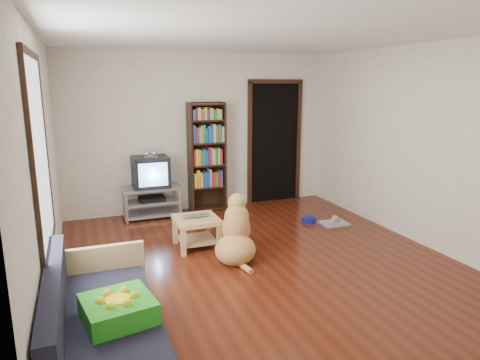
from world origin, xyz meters
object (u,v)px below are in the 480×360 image
object	(u,v)px
green_cushion	(118,309)
tv_stand	(152,201)
grey_rag	(334,223)
crt_tv	(150,171)
coffee_table	(197,226)
sofa	(102,336)
bookshelf	(207,151)
laptop	(197,217)
dog_bowl	(309,219)
dog	(236,235)

from	to	relation	value
green_cushion	tv_stand	xyz separation A→B (m)	(0.85, 3.71, -0.23)
grey_rag	crt_tv	xyz separation A→B (m)	(-2.52, 1.39, 0.73)
grey_rag	coffee_table	size ratio (longest dim) A/B	0.73
sofa	coffee_table	size ratio (longest dim) A/B	3.27
crt_tv	bookshelf	world-z (taller)	bookshelf
tv_stand	crt_tv	bearing A→B (deg)	90.00
grey_rag	bookshelf	bearing A→B (deg)	137.00
grey_rag	sofa	xyz separation A→B (m)	(-3.49, -2.26, 0.25)
laptop	bookshelf	bearing A→B (deg)	65.99
tv_stand	sofa	world-z (taller)	sofa
green_cushion	dog_bowl	distance (m)	4.04
dog_bowl	sofa	world-z (taller)	sofa
sofa	laptop	bearing A→B (deg)	58.11
grey_rag	dog	distance (m)	1.96
green_cushion	crt_tv	world-z (taller)	crt_tv
sofa	dog	world-z (taller)	sofa
bookshelf	coffee_table	size ratio (longest dim) A/B	3.27
green_cushion	laptop	size ratio (longest dim) A/B	1.37
laptop	tv_stand	size ratio (longest dim) A/B	0.39
green_cushion	grey_rag	xyz separation A→B (m)	(3.37, 2.34, -0.48)
coffee_table	laptop	bearing A→B (deg)	-90.00
dog_bowl	tv_stand	distance (m)	2.49
green_cushion	laptop	bearing A→B (deg)	50.87
green_cushion	bookshelf	bearing A→B (deg)	53.99
tv_stand	bookshelf	bearing A→B (deg)	5.63
dog	sofa	bearing A→B (deg)	-135.80
green_cushion	dog	world-z (taller)	dog
green_cushion	crt_tv	bearing A→B (deg)	66.48
green_cushion	bookshelf	xyz separation A→B (m)	(1.80, 3.81, 0.50)
coffee_table	dog	size ratio (longest dim) A/B	0.58
green_cushion	sofa	distance (m)	0.28
dog_bowl	coffee_table	bearing A→B (deg)	-168.24
tv_stand	coffee_table	size ratio (longest dim) A/B	1.64
coffee_table	bookshelf	bearing A→B (deg)	68.74
green_cushion	grey_rag	world-z (taller)	green_cushion
green_cushion	dog_bowl	size ratio (longest dim) A/B	2.16
laptop	tv_stand	world-z (taller)	tv_stand
sofa	dog	size ratio (longest dim) A/B	1.90
crt_tv	green_cushion	bearing A→B (deg)	-102.82
grey_rag	dog_bowl	bearing A→B (deg)	140.19
laptop	dog	size ratio (longest dim) A/B	0.37
laptop	tv_stand	xyz separation A→B (m)	(-0.33, 1.54, -0.14)
dog	coffee_table	bearing A→B (deg)	125.69
green_cushion	coffee_table	bearing A→B (deg)	51.19
crt_tv	dog	size ratio (longest dim) A/B	0.61
laptop	sofa	world-z (taller)	sofa
dog_bowl	sofa	bearing A→B (deg)	-141.80
tv_stand	bookshelf	distance (m)	1.20
laptop	crt_tv	world-z (taller)	crt_tv
green_cushion	coffee_table	size ratio (longest dim) A/B	0.86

